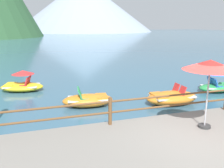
# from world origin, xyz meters

# --- Properties ---
(ground_plane) EXTENTS (200.00, 200.00, 0.00)m
(ground_plane) POSITION_xyz_m (0.00, 40.00, 0.00)
(ground_plane) COLOR #38607A
(dock_railing) EXTENTS (23.92, 0.12, 0.95)m
(dock_railing) POSITION_xyz_m (-0.00, 1.55, 0.98)
(dock_railing) COLOR brown
(dock_railing) RESTS_ON promenade_dock
(beach_umbrella) EXTENTS (1.70, 1.70, 2.24)m
(beach_umbrella) POSITION_xyz_m (0.50, 0.38, 2.45)
(beach_umbrella) COLOR #B2B2B7
(beach_umbrella) RESTS_ON promenade_dock
(pedal_boat_1) EXTENTS (2.59, 1.81, 1.19)m
(pedal_boat_1) POSITION_xyz_m (-5.45, 8.45, 0.39)
(pedal_boat_1) COLOR yellow
(pedal_boat_1) RESTS_ON ground
(pedal_boat_2) EXTENTS (2.45, 1.46, 0.88)m
(pedal_boat_2) POSITION_xyz_m (-2.45, 4.74, 0.30)
(pedal_boat_2) COLOR orange
(pedal_boat_2) RESTS_ON ground
(pedal_boat_3) EXTENTS (2.55, 1.45, 0.91)m
(pedal_boat_3) POSITION_xyz_m (1.39, 3.87, 0.31)
(pedal_boat_3) COLOR orange
(pedal_boat_3) RESTS_ON ground
(pedal_boat_4) EXTENTS (2.26, 1.44, 1.18)m
(pedal_boat_4) POSITION_xyz_m (4.99, 4.97, 0.39)
(pedal_boat_4) COLOR green
(pedal_boat_4) RESTS_ON ground
(distant_peak) EXTENTS (66.12, 66.12, 24.35)m
(distant_peak) POSITION_xyz_m (19.73, 115.71, 12.18)
(distant_peak) COLOR #93A3B7
(distant_peak) RESTS_ON ground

